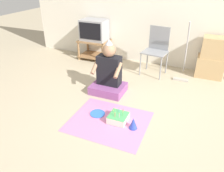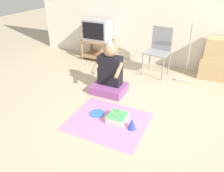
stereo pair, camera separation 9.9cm
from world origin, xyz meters
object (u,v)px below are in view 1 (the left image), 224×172
folding_chair (157,47)px  dust_mop (184,63)px  person_seated (109,75)px  party_hat_blue (133,123)px  cardboard_box_stack (211,58)px  birthday_cake (118,118)px  tv (94,30)px  paper_plate (98,114)px

folding_chair → dust_mop: size_ratio=0.84×
person_seated → party_hat_blue: size_ratio=5.76×
cardboard_box_stack → birthday_cake: cardboard_box_stack is taller
person_seated → birthday_cake: size_ratio=3.63×
tv → cardboard_box_stack: size_ratio=0.73×
cardboard_box_stack → dust_mop: size_ratio=0.71×
cardboard_box_stack → folding_chair: bearing=-165.9°
folding_chair → cardboard_box_stack: 1.06m
birthday_cake → paper_plate: bearing=173.6°
dust_mop → paper_plate: dust_mop is taller
person_seated → cardboard_box_stack: bearing=40.8°
cardboard_box_stack → tv: bearing=-179.7°
person_seated → birthday_cake: (0.46, -0.72, -0.25)m
party_hat_blue → paper_plate: size_ratio=0.74×
dust_mop → person_seated: (-1.09, -1.04, -0.00)m
tv → dust_mop: (2.02, -0.29, -0.36)m
tv → person_seated: (0.94, -1.33, -0.36)m
cardboard_box_stack → birthday_cake: (-1.09, -2.06, -0.31)m
folding_chair → dust_mop: 0.59m
folding_chair → dust_mop: (0.55, -0.05, -0.22)m
birthday_cake → dust_mop: bearing=70.4°
birthday_cake → party_hat_blue: bearing=-15.4°
folding_chair → party_hat_blue: bearing=-85.2°
dust_mop → party_hat_blue: 1.88m
tv → paper_plate: 2.37m
party_hat_blue → paper_plate: party_hat_blue is taller
birthday_cake → party_hat_blue: birthday_cake is taller
person_seated → paper_plate: 0.76m
folding_chair → person_seated: (-0.54, -1.09, -0.22)m
tv → birthday_cake: tv is taller
party_hat_blue → folding_chair: bearing=94.8°
cardboard_box_stack → person_seated: bearing=-139.2°
dust_mop → paper_plate: (-0.97, -1.72, -0.30)m
paper_plate → cardboard_box_stack: bearing=54.7°
tv → dust_mop: 2.08m
tv → paper_plate: bearing=-62.3°
dust_mop → person_seated: 1.50m
birthday_cake → party_hat_blue: 0.25m
person_seated → folding_chair: bearing=63.5°
person_seated → birthday_cake: 0.89m
tv → person_seated: 1.66m
folding_chair → dust_mop: dust_mop is taller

